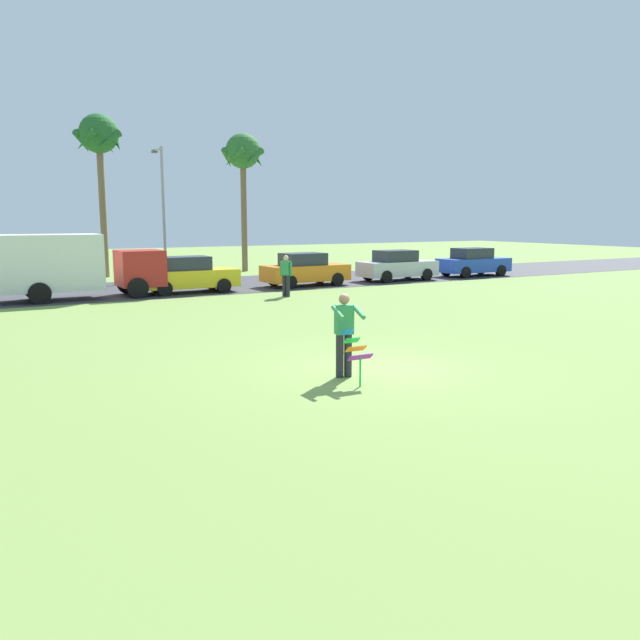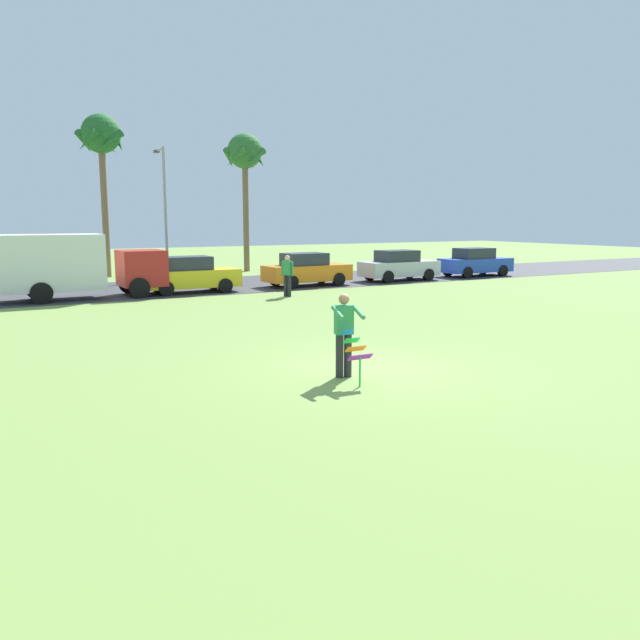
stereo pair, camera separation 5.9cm
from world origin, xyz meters
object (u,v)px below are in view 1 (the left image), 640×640
palm_tree_centre_far (243,157)px  streetlight_pole (163,204)px  parked_truck_red_cab (67,265)px  person_walker_near (286,274)px  parked_car_orange (305,270)px  person_kite_flyer (344,332)px  parked_car_silver (397,266)px  parked_car_blue (473,263)px  parked_car_yellow (188,275)px  palm_tree_right_near (99,141)px  kite_held (356,350)px

palm_tree_centre_far → streetlight_pole: bearing=-157.0°
parked_truck_red_cab → person_walker_near: (8.07, -3.39, -0.48)m
parked_car_orange → person_kite_flyer: bearing=-115.4°
palm_tree_centre_far → streetlight_pole: size_ratio=1.19×
parked_car_silver → parked_car_blue: 5.32m
parked_car_yellow → streetlight_pole: 7.93m
palm_tree_centre_far → palm_tree_right_near: bearing=179.6°
parked_car_yellow → kite_held: bearing=-96.8°
parked_car_yellow → parked_car_silver: same height
parked_truck_red_cab → palm_tree_centre_far: (11.63, 9.60, 5.52)m
parked_car_silver → parked_car_blue: bearing=0.0°
palm_tree_centre_far → kite_held: bearing=-108.2°
parked_car_silver → parked_car_blue: same height
parked_car_yellow → person_walker_near: person_walker_near is taller
streetlight_pole → person_walker_near: 11.21m
parked_car_orange → streetlight_pole: (-4.83, 7.18, 3.22)m
parked_car_blue → person_kite_flyer: bearing=-138.8°
parked_truck_red_cab → person_kite_flyer: bearing=-79.3°
palm_tree_right_near → streetlight_pole: bearing=-43.1°
parked_car_blue → palm_tree_right_near: bearing=152.2°
kite_held → person_kite_flyer: bearing=79.6°
palm_tree_centre_far → person_walker_near: bearing=-105.3°
kite_held → parked_car_silver: (13.29, 16.81, 0.08)m
parked_car_silver → palm_tree_centre_far: palm_tree_centre_far is taller
person_walker_near → streetlight_pole: bearing=101.4°
parked_truck_red_cab → parked_car_yellow: parked_truck_red_cab is taller
kite_held → parked_car_silver: parked_car_silver is taller
person_kite_flyer → palm_tree_right_near: 26.63m
palm_tree_right_near → parked_car_orange: bearing=-52.2°
parked_car_silver → person_walker_near: 8.86m
parked_car_silver → palm_tree_centre_far: (-4.62, 9.60, 6.16)m
kite_held → parked_car_silver: size_ratio=0.25×
parked_car_silver → streetlight_pole: (-10.32, 7.18, 3.22)m
parked_car_orange → parked_car_blue: same height
parked_car_orange → person_walker_near: size_ratio=2.46×
streetlight_pole → parked_car_silver: bearing=-34.8°
parked_car_orange → streetlight_pole: bearing=123.9°
parked_truck_red_cab → parked_car_orange: 10.79m
palm_tree_right_near → parked_car_silver: bearing=-36.7°
kite_held → palm_tree_centre_far: 28.49m
person_kite_flyer → palm_tree_right_near: bearing=89.5°
kite_held → palm_tree_right_near: size_ratio=0.12×
parked_truck_red_cab → parked_car_yellow: size_ratio=1.59×
palm_tree_centre_far → streetlight_pole: (-5.70, -2.42, -2.93)m
parked_car_orange → streetlight_pole: 9.23m
person_kite_flyer → parked_car_blue: person_kite_flyer is taller
kite_held → palm_tree_right_near: 27.30m
parked_car_yellow → parked_car_blue: bearing=-0.0°
parked_car_yellow → person_walker_near: (3.12, -3.39, 0.16)m
parked_truck_red_cab → person_walker_near: size_ratio=3.88×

